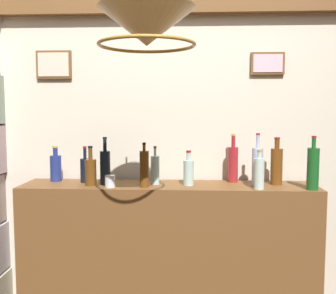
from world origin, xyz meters
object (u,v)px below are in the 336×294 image
at_px(liquor_bottle_sherry, 189,172).
at_px(liquor_bottle_rye, 233,163).
at_px(liquor_bottle_tequila, 91,171).
at_px(pendant_lamp, 147,28).
at_px(liquor_bottle_amaro, 85,169).
at_px(liquor_bottle_bourbon, 144,168).
at_px(glass_tumbler_rocks, 110,181).
at_px(liquor_bottle_brandy, 105,167).
at_px(liquor_bottle_rum, 56,167).
at_px(liquor_bottle_mezcal, 277,165).
at_px(liquor_bottle_port, 313,168).
at_px(liquor_bottle_vermouth, 259,173).
at_px(liquor_bottle_scotch, 155,169).
at_px(liquor_bottle_whiskey, 257,166).

height_order(liquor_bottle_sherry, liquor_bottle_rye, liquor_bottle_rye).
bearing_deg(liquor_bottle_tequila, pendant_lamp, -57.37).
distance_m(liquor_bottle_amaro, liquor_bottle_bourbon, 0.44).
height_order(liquor_bottle_amaro, glass_tumbler_rocks, liquor_bottle_amaro).
bearing_deg(pendant_lamp, liquor_bottle_brandy, 116.12).
distance_m(liquor_bottle_amaro, pendant_lamp, 1.20).
bearing_deg(liquor_bottle_rum, liquor_bottle_mezcal, -1.93).
distance_m(liquor_bottle_sherry, liquor_bottle_port, 0.76).
bearing_deg(glass_tumbler_rocks, liquor_bottle_vermouth, -0.56).
distance_m(liquor_bottle_amaro, liquor_bottle_vermouth, 1.14).
xyz_separation_m(liquor_bottle_sherry, liquor_bottle_rum, (-0.90, 0.11, 0.01)).
distance_m(liquor_bottle_mezcal, glass_tumbler_rocks, 1.08).
height_order(liquor_bottle_scotch, glass_tumbler_rocks, liquor_bottle_scotch).
xyz_separation_m(liquor_bottle_tequila, glass_tumbler_rocks, (0.14, -0.06, -0.05)).
xyz_separation_m(liquor_bottle_amaro, liquor_bottle_rye, (0.99, 0.07, 0.04)).
distance_m(liquor_bottle_mezcal, liquor_bottle_vermouth, 0.21).
distance_m(liquor_bottle_port, liquor_bottle_bourbon, 1.03).
height_order(liquor_bottle_rye, liquor_bottle_bourbon, liquor_bottle_rye).
bearing_deg(liquor_bottle_rye, liquor_bottle_tequila, -169.41).
relative_size(liquor_bottle_rye, pendant_lamp, 0.73).
bearing_deg(liquor_bottle_amaro, liquor_bottle_brandy, -27.18).
distance_m(liquor_bottle_rye, glass_tumbler_rocks, 0.83).
xyz_separation_m(liquor_bottle_sherry, liquor_bottle_tequila, (-0.63, -0.03, 0.00)).
distance_m(liquor_bottle_brandy, liquor_bottle_vermouth, 0.97).
xyz_separation_m(liquor_bottle_rye, liquor_bottle_vermouth, (0.13, -0.24, -0.03)).
height_order(liquor_bottle_scotch, liquor_bottle_port, liquor_bottle_port).
bearing_deg(liquor_bottle_rye, liquor_bottle_mezcal, -16.13).
distance_m(liquor_bottle_rye, liquor_bottle_scotch, 0.53).
xyz_separation_m(liquor_bottle_sherry, pendant_lamp, (-0.19, -0.71, 0.76)).
distance_m(liquor_bottle_scotch, liquor_bottle_vermouth, 0.66).
distance_m(liquor_bottle_sherry, liquor_bottle_tequila, 0.63).
bearing_deg(liquor_bottle_vermouth, liquor_bottle_tequila, 176.50).
distance_m(liquor_bottle_port, glass_tumbler_rocks, 1.25).
xyz_separation_m(liquor_bottle_bourbon, glass_tumbler_rocks, (-0.21, -0.02, -0.08)).
distance_m(liquor_bottle_brandy, liquor_bottle_whiskey, 0.98).
bearing_deg(liquor_bottle_bourbon, glass_tumbler_rocks, -175.59).
relative_size(liquor_bottle_rye, liquor_bottle_vermouth, 1.33).
bearing_deg(liquor_bottle_mezcal, liquor_bottle_brandy, -176.61).
bearing_deg(liquor_bottle_tequila, glass_tumbler_rocks, -22.32).
height_order(liquor_bottle_port, glass_tumbler_rocks, liquor_bottle_port).
bearing_deg(liquor_bottle_vermouth, liquor_bottle_sherry, 167.52).
xyz_separation_m(liquor_bottle_scotch, liquor_bottle_bourbon, (-0.06, -0.10, 0.02)).
bearing_deg(liquor_bottle_bourbon, liquor_bottle_amaro, 160.56).
height_order(liquor_bottle_amaro, liquor_bottle_whiskey, liquor_bottle_whiskey).
distance_m(liquor_bottle_amaro, liquor_bottle_scotch, 0.48).
bearing_deg(liquor_bottle_rye, glass_tumbler_rocks, -163.86).
height_order(liquor_bottle_amaro, liquor_bottle_mezcal, liquor_bottle_mezcal).
distance_m(liquor_bottle_mezcal, liquor_bottle_whiskey, 0.14).
bearing_deg(liquor_bottle_port, liquor_bottle_tequila, 177.24).
bearing_deg(pendant_lamp, liquor_bottle_vermouth, 44.76).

